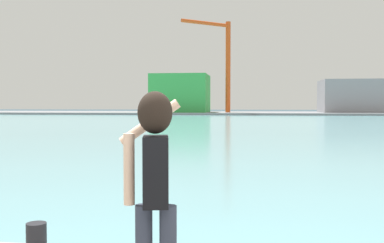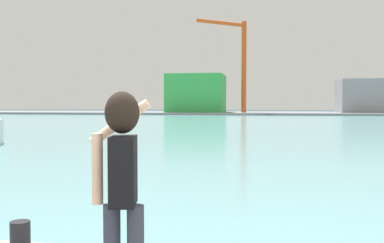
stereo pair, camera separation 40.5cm
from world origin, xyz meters
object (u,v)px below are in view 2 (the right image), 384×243
Objects in this scene: harbor_bollard at (20,235)px; warehouse_left at (196,93)px; port_crane at (239,57)px; person_photographer at (122,175)px; warehouse_right at (372,96)px.

harbor_bollard is 89.93m from warehouse_left.
harbor_bollard is at bearing -82.15° from warehouse_left.
harbor_bollard is 86.48m from port_crane.
port_crane reaches higher than harbor_bollard.
person_photographer is at bearing -81.26° from warehouse_left.
warehouse_right is at bearing 75.53° from harbor_bollard.
person_photographer is 0.15× the size of warehouse_left.
warehouse_right is 0.73× the size of port_crane.
port_crane is at bearing -19.66° from warehouse_left.
harbor_bollard is at bearing -87.91° from port_crane.
harbor_bollard is (-1.60, 1.16, -0.91)m from person_photographer.
person_photographer is 94.91m from warehouse_right.
port_crane is at bearing -8.45° from person_photographer.
person_photographer is at bearing -86.89° from port_crane.
warehouse_left is at bearing 97.85° from harbor_bollard.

